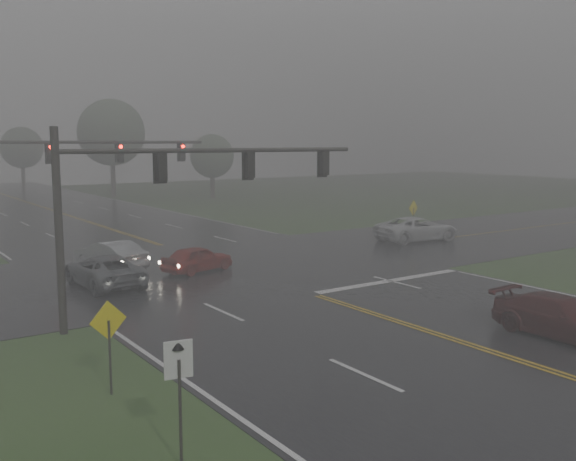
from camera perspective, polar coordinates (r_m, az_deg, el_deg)
main_road at (r=31.73m, az=-3.93°, el=-3.74°), size 18.00×160.00×0.02m
cross_street at (r=33.44m, az=-5.69°, el=-3.16°), size 120.00×14.00×0.02m
stop_bar at (r=30.04m, az=9.07°, el=-4.49°), size 8.50×0.50×0.01m
sedan_maroon at (r=23.19m, az=23.02°, el=-8.73°), size 2.04×4.65×1.33m
sedan_red at (r=32.12m, az=-8.03°, el=-3.66°), size 4.06×2.45×1.29m
sedan_silver at (r=33.53m, az=-15.52°, el=-3.38°), size 2.67×4.68×1.46m
car_grey at (r=29.84m, az=-16.00°, el=-4.78°), size 2.53×5.09×1.39m
pickup_white at (r=42.44m, az=11.37°, el=-0.92°), size 5.89×3.28×1.56m
signal_gantry_near at (r=23.48m, az=-10.84°, el=3.96°), size 12.39×0.30×6.88m
signal_gantry_far at (r=39.10m, az=-20.01°, el=5.53°), size 13.75×0.37×7.22m
sign_diamond_west at (r=16.94m, az=-15.65°, el=-8.65°), size 1.01×0.20×2.44m
sign_arrow_white at (r=13.01m, az=-9.66°, el=-12.88°), size 0.57×0.15×2.57m
sign_diamond_east at (r=43.43m, az=11.08°, el=1.58°), size 1.04×0.30×2.56m
tree_ne_a at (r=77.80m, az=-15.42°, el=8.39°), size 7.71×7.71×11.32m
tree_e_near at (r=73.53m, az=-6.77°, el=6.57°), size 4.94×4.94×7.26m
tree_n_far at (r=97.35m, az=-22.59°, el=6.80°), size 5.76×5.76×8.47m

